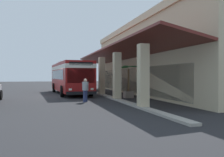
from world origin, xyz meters
The scene contains 6 objects.
ground centered at (0.00, 8.00, 0.00)m, with size 120.00×120.00×0.00m, color #262628.
curb_strip centered at (-0.70, 4.65, 0.06)m, with size 30.76×0.50×0.12m, color #9E998E.
plaza_building centered at (-0.70, 14.28, 3.60)m, with size 25.93×16.71×7.19m.
transit_bus centered at (-2.91, 1.90, 1.85)m, with size 11.35×3.31×3.34m.
pedestrian centered at (5.39, 2.15, 0.92)m, with size 0.66×0.38×1.64m.
potted_palm centered at (3.14, 6.12, 0.78)m, with size 1.85×2.00×2.73m.
Camera 1 is at (22.33, -0.62, 1.84)m, focal length 39.23 mm.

